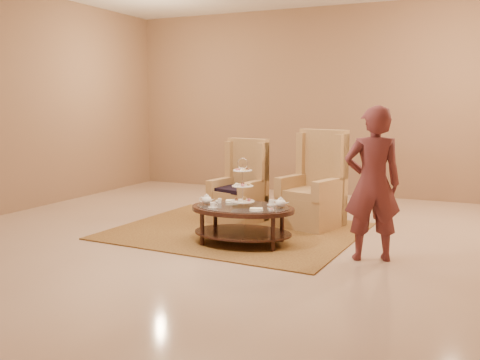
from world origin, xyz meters
The scene contains 8 objects.
ground centered at (0.00, 0.00, 0.00)m, with size 8.00×8.00×0.00m, color beige.
ceiling centered at (0.00, 0.00, 0.00)m, with size 8.00×8.00×0.02m, color beige.
wall_back centered at (0.00, 4.00, 1.75)m, with size 8.00×0.04×3.50m, color #8F6B4E.
rug centered at (-0.24, 0.46, 0.01)m, with size 3.27×2.78×0.02m.
tea_table centered at (0.11, -0.12, 0.39)m, with size 1.37×1.02×1.07m.
armchair_left centered at (-0.43, 1.03, 0.41)m, with size 0.75×0.77×1.21m.
armchair_right centered at (0.62, 1.21, 0.45)m, with size 0.91×0.92×1.35m.
person centered at (1.66, -0.12, 0.85)m, with size 0.72×0.61×1.69m.
Camera 1 is at (2.71, -5.93, 1.71)m, focal length 40.00 mm.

